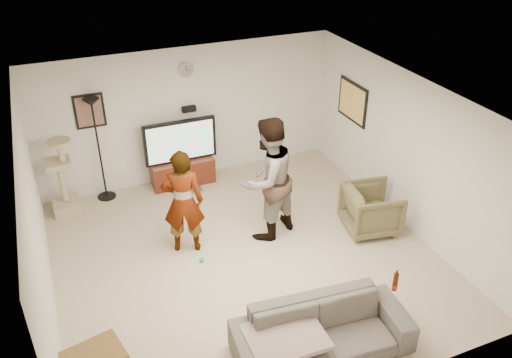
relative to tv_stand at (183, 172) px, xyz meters
name	(u,v)px	position (x,y,z in m)	size (l,w,h in m)	color
floor	(245,257)	(0.25, -2.50, -0.25)	(5.50, 5.50, 0.02)	tan
ceiling	(243,102)	(0.25, -2.50, 2.27)	(5.50, 5.50, 0.02)	silver
wall_back	(188,114)	(0.25, 0.25, 1.01)	(5.50, 0.04, 2.50)	silver
wall_front	(347,319)	(0.25, -5.25, 1.01)	(5.50, 0.04, 2.50)	silver
wall_left	(36,231)	(-2.50, -2.50, 1.01)	(0.04, 5.50, 2.50)	silver
wall_right	(406,152)	(3.00, -2.50, 1.01)	(0.04, 5.50, 2.50)	silver
wall_clock	(186,70)	(0.25, 0.22, 1.86)	(0.26, 0.26, 0.04)	white
wall_speaker	(189,109)	(0.25, 0.19, 1.14)	(0.25, 0.10, 0.10)	black
picture_back	(90,111)	(-1.45, 0.23, 1.36)	(0.42, 0.03, 0.52)	brown
picture_right	(352,102)	(2.98, -0.90, 1.26)	(0.03, 0.78, 0.62)	#F5B65B
tv_stand	(183,172)	(0.00, 0.00, 0.00)	(1.15, 0.45, 0.48)	#461A0E
console_box	(191,191)	(0.02, -0.40, -0.20)	(0.40, 0.30, 0.07)	#BCBCBC
tv	(180,141)	(0.00, 0.00, 0.63)	(1.32, 0.08, 0.78)	black
tv_screen	(181,142)	(0.00, -0.04, 0.63)	(1.22, 0.01, 0.69)	#16D082
floor_lamp	(99,150)	(-1.41, 0.04, 0.70)	(0.32, 0.32, 1.88)	black
cat_tree	(61,177)	(-2.11, -0.16, 0.45)	(0.44, 0.44, 1.38)	tan
person_left	(183,202)	(-0.51, -1.95, 0.61)	(0.62, 0.41, 1.69)	#9F9F9F
person_right	(268,179)	(0.81, -2.07, 0.76)	(0.97, 0.76, 2.00)	#3A558D
sofa	(322,331)	(0.44, -4.54, 0.07)	(2.14, 0.84, 0.62)	#504B43
throw_blanket	(286,337)	(-0.05, -4.54, 0.18)	(0.90, 0.70, 0.06)	tan
beer_bottle	(395,282)	(1.42, -4.54, 0.51)	(0.06, 0.06, 0.25)	#411504
armchair	(371,209)	(2.40, -2.61, 0.14)	(0.81, 0.83, 0.76)	brown
toy_ball	(202,260)	(-0.39, -2.37, -0.20)	(0.07, 0.07, 0.07)	teal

